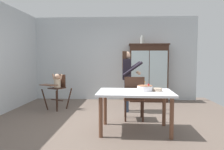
# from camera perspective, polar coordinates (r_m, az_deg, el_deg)

# --- Properties ---
(ground_plane) EXTENTS (6.24, 6.24, 0.00)m
(ground_plane) POSITION_cam_1_polar(r_m,az_deg,el_deg) (4.69, -0.95, -12.28)
(ground_plane) COLOR #66564C
(wall_back) EXTENTS (5.32, 0.06, 2.70)m
(wall_back) POSITION_cam_1_polar(r_m,az_deg,el_deg) (7.13, 0.60, 4.33)
(wall_back) COLOR silver
(wall_back) RESTS_ON ground_plane
(china_cabinet) EXTENTS (1.24, 0.48, 1.81)m
(china_cabinet) POSITION_cam_1_polar(r_m,az_deg,el_deg) (6.91, 9.57, 0.63)
(china_cabinet) COLOR #382116
(china_cabinet) RESTS_ON ground_plane
(ceramic_vase) EXTENTS (0.13, 0.13, 0.27)m
(ceramic_vase) POSITION_cam_1_polar(r_m,az_deg,el_deg) (6.91, 8.01, 9.09)
(ceramic_vase) COLOR #B2B7B2
(ceramic_vase) RESTS_ON china_cabinet
(high_chair_with_toddler) EXTENTS (0.78, 0.84, 0.95)m
(high_chair_with_toddler) POSITION_cam_1_polar(r_m,az_deg,el_deg) (5.88, -14.32, -2.55)
(high_chair_with_toddler) COLOR #382116
(high_chair_with_toddler) RESTS_ON ground_plane
(adult_person) EXTENTS (0.51, 0.50, 1.53)m
(adult_person) POSITION_cam_1_polar(r_m,az_deg,el_deg) (5.49, 3.93, 0.39)
(adult_person) COLOR #33425B
(adult_person) RESTS_ON ground_plane
(dining_table) EXTENTS (1.37, 0.94, 0.74)m
(dining_table) POSITION_cam_1_polar(r_m,az_deg,el_deg) (4.01, 6.12, -5.74)
(dining_table) COLOR silver
(dining_table) RESTS_ON ground_plane
(birthday_cake) EXTENTS (0.28, 0.28, 0.19)m
(birthday_cake) POSITION_cam_1_polar(r_m,az_deg,el_deg) (4.03, 8.66, -3.50)
(birthday_cake) COLOR white
(birthday_cake) RESTS_ON dining_table
(serving_bowl) EXTENTS (0.18, 0.18, 0.05)m
(serving_bowl) POSITION_cam_1_polar(r_m,az_deg,el_deg) (4.09, 11.84, -3.80)
(serving_bowl) COLOR #C6AD93
(serving_bowl) RESTS_ON dining_table
(dining_chair_far_side) EXTENTS (0.45, 0.45, 0.96)m
(dining_chair_far_side) POSITION_cam_1_polar(r_m,az_deg,el_deg) (4.69, 5.84, -5.34)
(dining_chair_far_side) COLOR #382116
(dining_chair_far_side) RESTS_ON ground_plane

